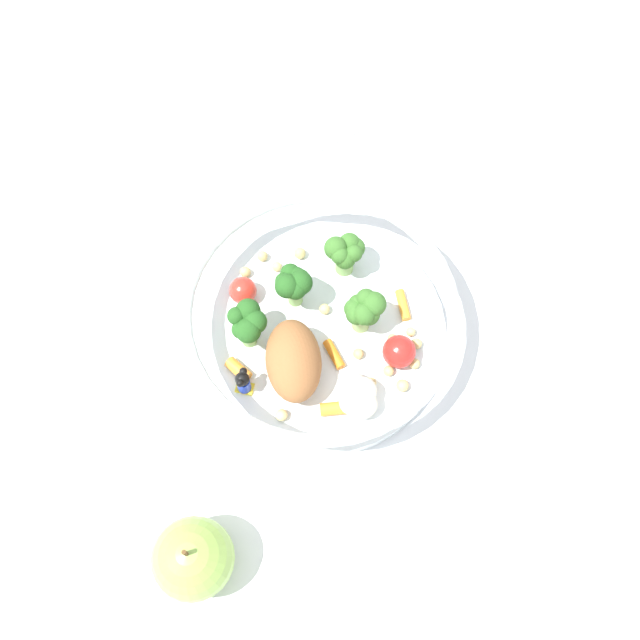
{
  "coord_description": "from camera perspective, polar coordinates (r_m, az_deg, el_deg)",
  "views": [
    {
      "loc": [
        0.19,
        0.18,
        0.66
      ],
      "look_at": [
        -0.02,
        -0.01,
        0.03
      ],
      "focal_mm": 41.01,
      "sensor_mm": 36.0,
      "label": 1
    }
  ],
  "objects": [
    {
      "name": "folded_napkin",
      "position": [
        0.86,
        -1.12,
        15.92
      ],
      "size": [
        0.16,
        0.14,
        0.01
      ],
      "primitive_type": "cube",
      "rotation": [
        0.0,
        0.0,
        -0.26
      ],
      "color": "white",
      "rests_on": "ground_plane"
    },
    {
      "name": "ground_plane",
      "position": [
        0.71,
        -0.24,
        -2.61
      ],
      "size": [
        2.4,
        2.4,
        0.0
      ],
      "primitive_type": "plane",
      "color": "white"
    },
    {
      "name": "food_container",
      "position": [
        0.68,
        -0.1,
        -0.36
      ],
      "size": [
        0.26,
        0.26,
        0.07
      ],
      "color": "white",
      "rests_on": "ground_plane"
    },
    {
      "name": "loose_apple",
      "position": [
        0.64,
        -9.86,
        -17.87
      ],
      "size": [
        0.07,
        0.07,
        0.08
      ],
      "color": "#8CB74C",
      "rests_on": "ground_plane"
    }
  ]
}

